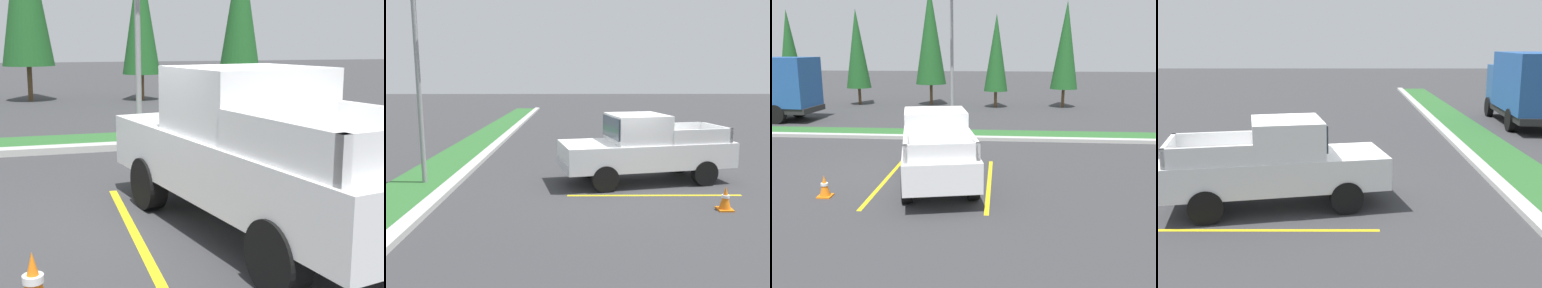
% 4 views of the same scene
% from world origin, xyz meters
% --- Properties ---
extents(ground_plane, '(120.00, 120.00, 0.00)m').
position_xyz_m(ground_plane, '(0.00, 0.00, 0.00)').
color(ground_plane, '#38383A').
extents(parking_line_near, '(0.12, 4.80, 0.01)m').
position_xyz_m(parking_line_near, '(-0.87, -0.85, 0.00)').
color(parking_line_near, yellow).
rests_on(parking_line_near, ground).
extents(parking_line_far, '(0.12, 4.80, 0.01)m').
position_xyz_m(parking_line_far, '(2.23, -0.85, 0.00)').
color(parking_line_far, yellow).
rests_on(parking_line_far, ground).
extents(curb_strip, '(56.00, 0.40, 0.15)m').
position_xyz_m(curb_strip, '(0.00, 5.00, 0.07)').
color(curb_strip, '#B2B2AD').
rests_on(curb_strip, ground).
extents(grass_median, '(56.00, 1.80, 0.06)m').
position_xyz_m(grass_median, '(0.00, 6.10, 0.03)').
color(grass_median, '#2D662D').
rests_on(grass_median, ground).
extents(pickup_truck_main, '(2.95, 5.50, 2.10)m').
position_xyz_m(pickup_truck_main, '(0.67, -0.80, 1.04)').
color(pickup_truck_main, black).
rests_on(pickup_truck_main, ground).
extents(street_light, '(0.24, 1.49, 6.57)m').
position_xyz_m(street_light, '(0.37, 5.74, 3.83)').
color(street_light, gray).
rests_on(street_light, ground).
extents(traffic_cone, '(0.36, 0.36, 0.60)m').
position_xyz_m(traffic_cone, '(-2.09, -2.34, 0.29)').
color(traffic_cone, orange).
rests_on(traffic_cone, ground).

